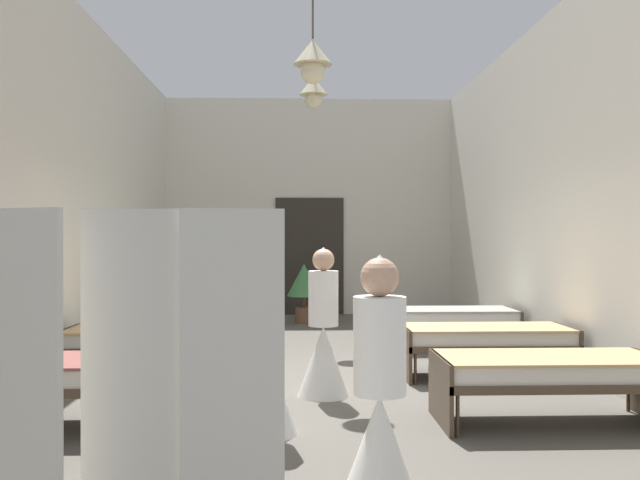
{
  "coord_description": "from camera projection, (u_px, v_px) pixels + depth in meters",
  "views": [
    {
      "loc": [
        -0.26,
        -7.52,
        1.58
      ],
      "look_at": [
        0.0,
        -0.04,
        1.56
      ],
      "focal_mm": 37.59,
      "sensor_mm": 36.0,
      "label": 1
    }
  ],
  "objects": [
    {
      "name": "room_shell",
      "position": [
        316.0,
        189.0,
        8.82
      ],
      "size": [
        6.27,
        12.74,
        4.45
      ],
      "color": "silver",
      "rests_on": "ground"
    },
    {
      "name": "bed_right_row_0",
      "position": [
        549.0,
        372.0,
        5.7
      ],
      "size": [
        1.9,
        0.84,
        0.57
      ],
      "color": "#473828",
      "rests_on": "ground"
    },
    {
      "name": "nurse_mid_aisle",
      "position": [
        266.0,
        368.0,
        5.39
      ],
      "size": [
        0.52,
        0.52,
        1.49
      ],
      "rotation": [
        0.0,
        0.0,
        5.45
      ],
      "color": "white",
      "rests_on": "ground"
    },
    {
      "name": "bed_right_row_1",
      "position": [
        486.0,
        338.0,
        7.6
      ],
      "size": [
        1.9,
        0.84,
        0.57
      ],
      "color": "#473828",
      "rests_on": "ground"
    },
    {
      "name": "nurse_far_aisle",
      "position": [
        323.0,
        343.0,
        6.68
      ],
      "size": [
        0.52,
        0.52,
        1.49
      ],
      "rotation": [
        0.0,
        0.0,
        4.5
      ],
      "color": "white",
      "rests_on": "ground"
    },
    {
      "name": "bed_left_row_1",
      "position": [
        151.0,
        340.0,
        7.47
      ],
      "size": [
        1.9,
        0.84,
        0.57
      ],
      "color": "#473828",
      "rests_on": "ground"
    },
    {
      "name": "bed_right_row_2",
      "position": [
        448.0,
        318.0,
        9.49
      ],
      "size": [
        1.9,
        0.84,
        0.57
      ],
      "color": "#473828",
      "rests_on": "ground"
    },
    {
      "name": "privacy_screen",
      "position": [
        128.0,
        419.0,
        2.7
      ],
      "size": [
        1.25,
        0.21,
        1.7
      ],
      "rotation": [
        0.0,
        0.0,
        -0.16
      ],
      "color": "silver",
      "rests_on": "ground"
    },
    {
      "name": "bed_left_row_2",
      "position": [
        181.0,
        319.0,
        9.37
      ],
      "size": [
        1.9,
        0.84,
        0.57
      ],
      "color": "#473828",
      "rests_on": "ground"
    },
    {
      "name": "ground_plane",
      "position": [
        320.0,
        382.0,
        7.53
      ],
      "size": [
        6.47,
        13.14,
        0.1
      ],
      "primitive_type": "cube",
      "color": "#59544C"
    },
    {
      "name": "bed_left_row_0",
      "position": [
        101.0,
        375.0,
        5.57
      ],
      "size": [
        1.9,
        0.84,
        0.57
      ],
      "color": "#473828",
      "rests_on": "ground"
    },
    {
      "name": "nurse_near_aisle",
      "position": [
        380.0,
        424.0,
        3.77
      ],
      "size": [
        0.52,
        0.52,
        1.49
      ],
      "rotation": [
        0.0,
        0.0,
        0.02
      ],
      "color": "white",
      "rests_on": "ground"
    },
    {
      "name": "potted_plant",
      "position": [
        304.0,
        284.0,
        12.37
      ],
      "size": [
        0.63,
        0.63,
        1.1
      ],
      "color": "brown",
      "rests_on": "ground"
    }
  ]
}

